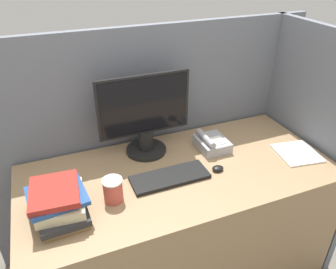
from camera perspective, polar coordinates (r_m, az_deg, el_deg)
The scene contains 10 objects.
cubicle_panel_rear at distance 2.10m, azimuth -2.61°, elevation -0.87°, with size 2.06×0.04×1.43m.
cubicle_panel_right at distance 2.24m, azimuth 22.50°, elevation -1.28°, with size 0.04×0.82×1.43m.
desk at distance 2.00m, azimuth 1.84°, elevation -15.05°, with size 1.66×0.76×0.76m.
monitor at distance 1.80m, azimuth -4.04°, elevation 2.82°, with size 0.52×0.23×0.46m.
keyboard at distance 1.69m, azimuth 0.33°, elevation -7.44°, with size 0.40×0.15×0.02m.
mouse at distance 1.77m, azimuth 8.67°, elevation -5.86°, with size 0.06×0.05×0.03m.
coffee_cup at distance 1.56m, azimuth -9.56°, elevation -9.51°, with size 0.10×0.10×0.12m.
book_stack at distance 1.53m, azimuth -18.36°, elevation -11.21°, with size 0.26×0.29×0.15m.
desk_telephone at distance 1.93m, azimuth 7.58°, elevation -1.52°, with size 0.16×0.19×0.10m.
paper_pile at distance 2.02m, azimuth 21.54°, elevation -3.03°, with size 0.25×0.26×0.01m.
Camera 1 is at (-0.58, -0.89, 1.81)m, focal length 35.00 mm.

